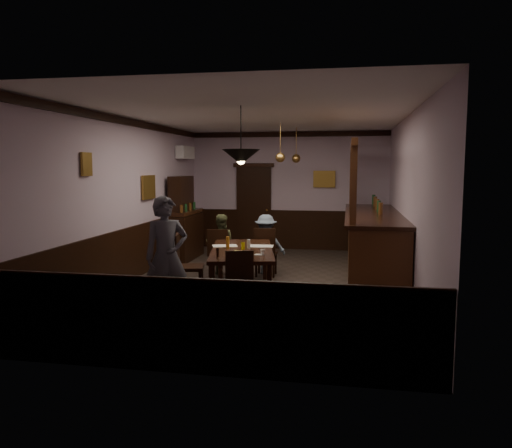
% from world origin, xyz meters
% --- Properties ---
extents(room, '(5.01, 8.01, 3.01)m').
position_xyz_m(room, '(0.00, 0.00, 1.50)').
color(room, '#2D2621').
rests_on(room, ground).
extents(dining_table, '(1.41, 2.35, 0.75)m').
position_xyz_m(dining_table, '(-0.22, -0.67, 0.69)').
color(dining_table, black).
rests_on(dining_table, ground).
extents(chair_far_left, '(0.42, 0.42, 0.93)m').
position_xyz_m(chair_far_left, '(-0.93, 0.48, 0.51)').
color(chair_far_left, black).
rests_on(chair_far_left, ground).
extents(chair_far_right, '(0.42, 0.42, 0.95)m').
position_xyz_m(chair_far_right, '(-0.05, 0.66, 0.52)').
color(chair_far_right, black).
rests_on(chair_far_right, ground).
extents(chair_near, '(0.51, 0.51, 0.93)m').
position_xyz_m(chair_near, '(0.03, -1.97, 0.51)').
color(chair_near, black).
rests_on(chair_near, ground).
extents(chair_side, '(0.54, 0.54, 1.03)m').
position_xyz_m(chair_side, '(-1.10, -1.06, 0.56)').
color(chair_side, black).
rests_on(chair_side, ground).
extents(person_standing, '(0.74, 0.70, 1.71)m').
position_xyz_m(person_standing, '(-1.01, -2.11, 0.85)').
color(person_standing, '#52525E').
rests_on(person_standing, ground).
extents(person_seated_left, '(0.64, 0.53, 1.18)m').
position_xyz_m(person_seated_left, '(-0.97, 0.76, 0.59)').
color(person_seated_left, '#515634').
rests_on(person_seated_left, ground).
extents(person_seated_right, '(0.79, 0.50, 1.17)m').
position_xyz_m(person_seated_right, '(-0.09, 0.93, 0.59)').
color(person_seated_right, slate).
rests_on(person_seated_right, ground).
extents(newspaper_left, '(0.50, 0.42, 0.01)m').
position_xyz_m(newspaper_left, '(-0.58, -0.43, 0.75)').
color(newspaper_left, silver).
rests_on(newspaper_left, dining_table).
extents(newspaper_right, '(0.45, 0.34, 0.01)m').
position_xyz_m(newspaper_right, '(0.04, -0.35, 0.75)').
color(newspaper_right, silver).
rests_on(newspaper_right, dining_table).
extents(napkin, '(0.18, 0.18, 0.00)m').
position_xyz_m(napkin, '(-0.23, -0.91, 0.75)').
color(napkin, '#F3EE59').
rests_on(napkin, dining_table).
extents(saucer, '(0.15, 0.15, 0.01)m').
position_xyz_m(saucer, '(0.16, -1.20, 0.76)').
color(saucer, white).
rests_on(saucer, dining_table).
extents(coffee_cup, '(0.09, 0.09, 0.07)m').
position_xyz_m(coffee_cup, '(0.21, -1.17, 0.80)').
color(coffee_cup, white).
rests_on(coffee_cup, saucer).
extents(pastry_plate, '(0.22, 0.22, 0.01)m').
position_xyz_m(pastry_plate, '(-0.19, -1.18, 0.76)').
color(pastry_plate, white).
rests_on(pastry_plate, dining_table).
extents(pastry_ring_a, '(0.13, 0.13, 0.04)m').
position_xyz_m(pastry_ring_a, '(-0.18, -1.25, 0.79)').
color(pastry_ring_a, '#C68C47').
rests_on(pastry_ring_a, pastry_plate).
extents(pastry_ring_b, '(0.13, 0.13, 0.04)m').
position_xyz_m(pastry_ring_b, '(-0.14, -1.17, 0.79)').
color(pastry_ring_b, '#C68C47').
rests_on(pastry_ring_b, pastry_plate).
extents(soda_can, '(0.07, 0.07, 0.12)m').
position_xyz_m(soda_can, '(-0.20, -0.72, 0.81)').
color(soda_can, yellow).
rests_on(soda_can, dining_table).
extents(beer_glass, '(0.06, 0.06, 0.20)m').
position_xyz_m(beer_glass, '(-0.47, -0.67, 0.85)').
color(beer_glass, '#BF721E').
rests_on(beer_glass, dining_table).
extents(water_glass, '(0.06, 0.06, 0.15)m').
position_xyz_m(water_glass, '(-0.13, -0.59, 0.82)').
color(water_glass, silver).
rests_on(water_glass, dining_table).
extents(pepper_mill, '(0.04, 0.04, 0.14)m').
position_xyz_m(pepper_mill, '(-0.44, -1.44, 0.82)').
color(pepper_mill, black).
rests_on(pepper_mill, dining_table).
extents(sideboard, '(0.51, 1.44, 1.90)m').
position_xyz_m(sideboard, '(-2.21, 2.18, 0.76)').
color(sideboard, black).
rests_on(sideboard, ground).
extents(bar_counter, '(1.06, 4.56, 2.55)m').
position_xyz_m(bar_counter, '(1.99, 1.21, 0.64)').
color(bar_counter, '#472513').
rests_on(bar_counter, ground).
extents(door_back, '(0.90, 0.06, 2.10)m').
position_xyz_m(door_back, '(-0.90, 3.95, 1.05)').
color(door_back, black).
rests_on(door_back, ground).
extents(ac_unit, '(0.20, 0.85, 0.30)m').
position_xyz_m(ac_unit, '(-2.38, 2.90, 2.45)').
color(ac_unit, white).
rests_on(ac_unit, ground).
extents(picture_left_small, '(0.04, 0.28, 0.36)m').
position_xyz_m(picture_left_small, '(-2.46, -1.60, 2.15)').
color(picture_left_small, olive).
rests_on(picture_left_small, ground).
extents(picture_left_large, '(0.04, 0.62, 0.48)m').
position_xyz_m(picture_left_large, '(-2.46, 0.80, 1.70)').
color(picture_left_large, olive).
rests_on(picture_left_large, ground).
extents(picture_back, '(0.55, 0.04, 0.42)m').
position_xyz_m(picture_back, '(0.90, 3.96, 1.80)').
color(picture_back, olive).
rests_on(picture_back, ground).
extents(pendant_iron, '(0.56, 0.56, 0.85)m').
position_xyz_m(pendant_iron, '(-0.07, -1.46, 2.26)').
color(pendant_iron, black).
rests_on(pendant_iron, ground).
extents(pendant_brass_mid, '(0.20, 0.20, 0.81)m').
position_xyz_m(pendant_brass_mid, '(0.10, 1.61, 2.30)').
color(pendant_brass_mid, '#BF8C3F').
rests_on(pendant_brass_mid, ground).
extents(pendant_brass_far, '(0.20, 0.20, 0.81)m').
position_xyz_m(pendant_brass_far, '(0.30, 2.85, 2.30)').
color(pendant_brass_far, '#BF8C3F').
rests_on(pendant_brass_far, ground).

